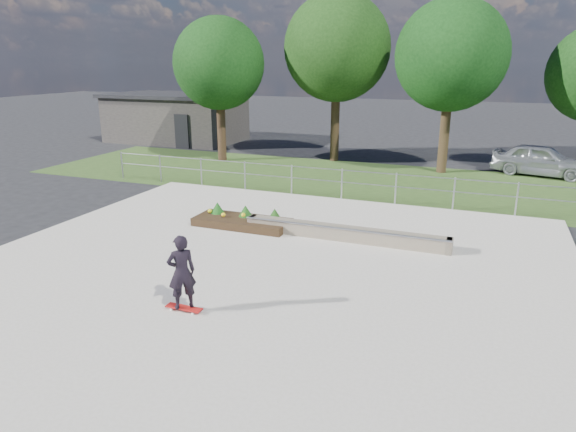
% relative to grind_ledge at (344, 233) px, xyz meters
% --- Properties ---
extents(ground, '(120.00, 120.00, 0.00)m').
position_rel_grind_ledge_xyz_m(ground, '(-1.32, -3.06, -0.26)').
color(ground, black).
rests_on(ground, ground).
extents(grass_verge, '(30.00, 8.00, 0.02)m').
position_rel_grind_ledge_xyz_m(grass_verge, '(-1.32, 7.94, -0.25)').
color(grass_verge, '#2C461C').
rests_on(grass_verge, ground).
extents(concrete_slab, '(15.00, 15.00, 0.06)m').
position_rel_grind_ledge_xyz_m(concrete_slab, '(-1.32, -3.06, -0.23)').
color(concrete_slab, '#B1A99D').
rests_on(concrete_slab, ground).
extents(fence, '(20.06, 0.06, 1.20)m').
position_rel_grind_ledge_xyz_m(fence, '(-1.32, 4.44, 0.51)').
color(fence, '#95989E').
rests_on(fence, ground).
extents(building, '(8.40, 5.40, 3.00)m').
position_rel_grind_ledge_xyz_m(building, '(-15.32, 14.94, 1.25)').
color(building, '#302D2B').
rests_on(building, ground).
extents(tree_far_left, '(4.55, 4.55, 7.15)m').
position_rel_grind_ledge_xyz_m(tree_far_left, '(-9.32, 9.94, 4.59)').
color(tree_far_left, black).
rests_on(tree_far_left, ground).
extents(tree_mid_left, '(5.25, 5.25, 8.25)m').
position_rel_grind_ledge_xyz_m(tree_mid_left, '(-3.82, 11.94, 5.34)').
color(tree_mid_left, '#2F2013').
rests_on(tree_mid_left, ground).
extents(tree_mid_right, '(4.90, 4.90, 7.70)m').
position_rel_grind_ledge_xyz_m(tree_mid_right, '(1.68, 10.94, 4.97)').
color(tree_mid_right, '#302213').
rests_on(tree_mid_right, ground).
extents(grind_ledge, '(6.00, 0.44, 0.43)m').
position_rel_grind_ledge_xyz_m(grind_ledge, '(0.00, 0.00, 0.00)').
color(grind_ledge, '#685C4C').
rests_on(grind_ledge, concrete_slab).
extents(planter_bed, '(3.00, 1.20, 0.61)m').
position_rel_grind_ledge_xyz_m(planter_bed, '(-3.32, 0.15, -0.02)').
color(planter_bed, black).
rests_on(planter_bed, concrete_slab).
extents(skateboarder, '(0.80, 0.67, 1.65)m').
position_rel_grind_ledge_xyz_m(skateboarder, '(-1.92, -5.45, 0.65)').
color(skateboarder, white).
rests_on(skateboarder, concrete_slab).
extents(parked_car, '(4.47, 2.61, 1.43)m').
position_rel_grind_ledge_xyz_m(parked_car, '(5.91, 11.87, 0.45)').
color(parked_car, '#9FA3A8').
rests_on(parked_car, ground).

